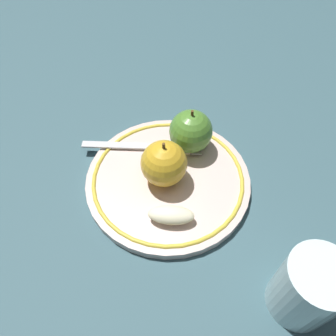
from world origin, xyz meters
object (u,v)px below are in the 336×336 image
at_px(apple_second_whole, 191,131).
at_px(apple_slice_front, 172,215).
at_px(apple_red_whole, 164,163).
at_px(fork, 138,146).
at_px(plate, 168,180).
at_px(drinking_glass, 308,288).

xyz_separation_m(apple_second_whole, apple_slice_front, (0.13, 0.00, -0.02)).
bearing_deg(apple_red_whole, fork, -132.29).
distance_m(plate, drinking_glass, 0.23).
distance_m(apple_slice_front, drinking_glass, 0.18).
height_order(apple_second_whole, drinking_glass, drinking_glass).
distance_m(apple_red_whole, apple_slice_front, 0.07).
relative_size(apple_second_whole, drinking_glass, 0.79).
distance_m(plate, apple_second_whole, 0.08).
height_order(plate, fork, fork).
distance_m(apple_red_whole, apple_second_whole, 0.07).
bearing_deg(apple_second_whole, fork, -75.98).
relative_size(apple_second_whole, apple_slice_front, 1.20).
height_order(apple_slice_front, drinking_glass, drinking_glass).
bearing_deg(drinking_glass, apple_red_whole, -124.23).
bearing_deg(apple_slice_front, plate, 98.25).
height_order(apple_slice_front, fork, apple_slice_front).
relative_size(plate, apple_red_whole, 3.28).
height_order(apple_red_whole, apple_second_whole, same).
bearing_deg(apple_red_whole, plate, 119.91).
xyz_separation_m(plate, drinking_glass, (0.13, 0.18, 0.04)).
relative_size(plate, apple_slice_front, 3.92).
height_order(apple_second_whole, apple_slice_front, apple_second_whole).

